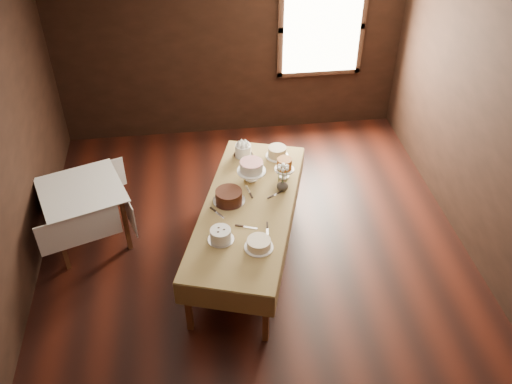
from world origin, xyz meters
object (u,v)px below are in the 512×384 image
(side_table, at_px, (82,195))
(cake_server_e, at_px, (220,215))
(cake_server_d, at_px, (279,193))
(cake_server_a, at_px, (250,228))
(cake_caramel, at_px, (284,169))
(cake_server_b, at_px, (267,233))
(cake_server_c, at_px, (248,189))
(cake_meringue, at_px, (243,150))
(cake_speckled, at_px, (277,152))
(cake_lattice, at_px, (251,171))
(display_table, at_px, (248,210))
(cake_cream, at_px, (259,244))
(flower_vase, at_px, (282,185))
(cake_chocolate, at_px, (229,196))
(cake_swirl, at_px, (221,235))

(side_table, bearing_deg, cake_server_e, -22.86)
(cake_server_d, bearing_deg, cake_server_a, -157.64)
(cake_caramel, bearing_deg, cake_server_b, -109.68)
(cake_server_b, relative_size, cake_server_c, 1.00)
(cake_meringue, height_order, cake_speckled, cake_meringue)
(cake_server_d, bearing_deg, cake_server_e, 171.27)
(cake_speckled, height_order, cake_lattice, cake_lattice)
(cake_server_c, bearing_deg, cake_server_a, 164.88)
(display_table, relative_size, cake_cream, 8.96)
(cake_server_c, xyz_separation_m, flower_vase, (0.39, -0.06, 0.06))
(cake_lattice, height_order, cake_server_b, cake_lattice)
(cake_lattice, bearing_deg, side_table, 178.22)
(cake_caramel, relative_size, cake_server_d, 1.11)
(cake_server_c, bearing_deg, side_table, 71.90)
(cake_chocolate, bearing_deg, cake_caramel, 27.96)
(cake_cream, distance_m, flower_vase, 0.97)
(cake_server_c, height_order, cake_server_e, same)
(cake_swirl, height_order, cake_server_a, cake_swirl)
(cake_meringue, distance_m, cake_server_c, 0.69)
(cake_caramel, height_order, cake_chocolate, cake_caramel)
(cake_caramel, distance_m, cake_chocolate, 0.77)
(cake_server_b, xyz_separation_m, cake_server_e, (-0.47, 0.35, 0.00))
(cake_chocolate, relative_size, cake_server_e, 1.54)
(cake_server_d, bearing_deg, side_table, 139.22)
(display_table, xyz_separation_m, flower_vase, (0.42, 0.22, 0.12))
(display_table, height_order, cake_server_d, cake_server_d)
(cake_chocolate, bearing_deg, cake_meringue, 73.47)
(cake_swirl, xyz_separation_m, cake_server_d, (0.71, 0.68, -0.06))
(cake_speckled, bearing_deg, cake_meringue, 169.14)
(cake_server_d, bearing_deg, cake_speckled, 50.72)
(cake_swirl, height_order, cake_cream, cake_swirl)
(cake_chocolate, bearing_deg, cake_server_d, 7.12)
(cake_server_d, distance_m, flower_vase, 0.09)
(cake_server_a, relative_size, cake_server_b, 1.00)
(side_table, bearing_deg, cake_caramel, -1.63)
(cake_lattice, bearing_deg, cake_server_a, -97.86)
(display_table, height_order, cake_speckled, cake_speckled)
(cake_server_b, bearing_deg, display_table, -155.01)
(cake_server_d, bearing_deg, cake_chocolate, 155.40)
(cake_lattice, bearing_deg, display_table, -101.63)
(cake_caramel, bearing_deg, cake_server_d, -110.46)
(cake_caramel, xyz_separation_m, cake_server_b, (-0.33, -0.93, -0.11))
(side_table, distance_m, cake_caramel, 2.34)
(cake_caramel, relative_size, cake_server_a, 1.11)
(cake_server_e, bearing_deg, cake_speckled, 107.16)
(cake_swirl, height_order, flower_vase, same)
(cake_swirl, bearing_deg, flower_vase, 43.87)
(side_table, distance_m, cake_server_b, 2.24)
(display_table, height_order, cake_cream, cake_cream)
(side_table, distance_m, cake_meringue, 1.97)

